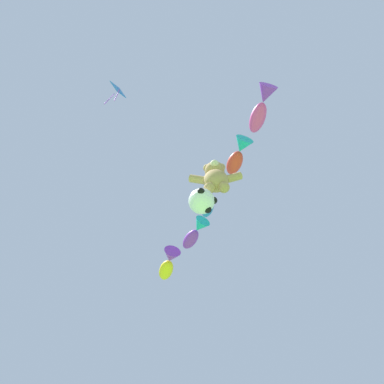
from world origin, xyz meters
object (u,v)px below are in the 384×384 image
Objects in this scene: fish_kite_crimson at (238,154)px; fish_kite_violet at (195,232)px; teddy_bear_kite at (215,177)px; soccer_ball_kite at (202,201)px; fish_kite_magenta at (262,106)px; diamond_kite at (117,91)px; fish_kite_cobalt at (210,197)px; fish_kite_goldfin at (168,263)px.

fish_kite_crimson is 0.99× the size of fish_kite_violet.
fish_kite_crimson is (1.00, 0.55, 2.94)m from teddy_bear_kite.
teddy_bear_kite is 1.25m from soccer_ball_kite.
fish_kite_magenta reaches higher than soccer_ball_kite.
diamond_kite reaches higher than fish_kite_violet.
fish_kite_violet is (-0.65, 1.99, 0.60)m from fish_kite_cobalt.
soccer_ball_kite is 3.92m from fish_kite_cobalt.
fish_kite_goldfin reaches higher than fish_kite_crimson.
fish_kite_goldfin reaches higher than fish_kite_violet.
fish_kite_goldfin is at bearing 110.41° from teddy_bear_kite.
fish_kite_crimson is 1.00× the size of fish_kite_cobalt.
teddy_bear_kite is at bearing 23.36° from diamond_kite.
fish_kite_cobalt is 2.18m from fish_kite_violet.
fish_kite_magenta is at bearing -70.05° from fish_kite_crimson.
fish_kite_violet is at bearing 115.16° from fish_kite_magenta.
teddy_bear_kite is 0.99× the size of fish_kite_violet.
fish_kite_goldfin is (-3.08, 5.04, 0.06)m from fish_kite_crimson.
soccer_ball_kite is 5.59m from fish_kite_violet.
fish_kite_cobalt is (0.28, 1.84, 3.46)m from soccer_ball_kite.
teddy_bear_kite is at bearing -151.17° from fish_kite_crimson.
fish_kite_crimson reaches higher than teddy_bear_kite.
fish_kite_violet is 6.53m from diamond_kite.
fish_kite_magenta is at bearing -60.96° from fish_kite_cobalt.
fish_kite_crimson is 0.91× the size of fish_kite_goldfin.
diamond_kite is (-3.17, -1.67, 6.19)m from soccer_ball_kite.
fish_kite_magenta is (2.14, -1.51, 3.48)m from soccer_ball_kite.
fish_kite_violet is (-0.80, 3.94, 2.88)m from teddy_bear_kite.
teddy_bear_kite is 4.95m from fish_kite_violet.
soccer_ball_kite is 7.07m from fish_kite_goldfin.
teddy_bear_kite is at bearing -85.46° from fish_kite_cobalt.
fish_kite_goldfin is (-1.92, 3.64, 0.71)m from fish_kite_cobalt.
fish_kite_goldfin is at bearing 118.44° from fish_kite_magenta.
teddy_bear_kite is 6.67m from fish_kite_goldfin.
fish_kite_cobalt is at bearing 94.54° from teddy_bear_kite.
fish_kite_goldfin is at bearing 106.70° from soccer_ball_kite.
fish_kite_violet reaches higher than fish_kite_magenta.
diamond_kite is (-2.80, -5.50, 2.14)m from fish_kite_violet.
fish_kite_violet is 2.08m from fish_kite_goldfin.
fish_kite_crimson is at bearing 109.95° from fish_kite_magenta.
teddy_bear_kite is 0.63× the size of diamond_kite.
diamond_kite reaches higher than teddy_bear_kite.
fish_kite_magenta is at bearing -64.84° from fish_kite_violet.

